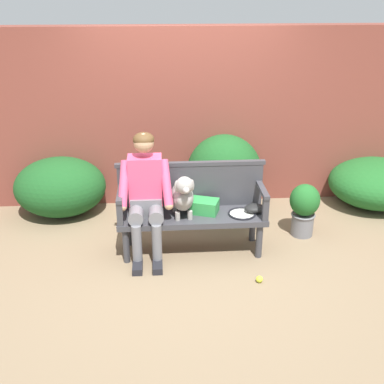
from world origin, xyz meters
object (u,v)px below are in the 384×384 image
garden_bench (192,219)px  tennis_ball (259,279)px  person_seated (146,191)px  baseball_glove (255,208)px  dog_on_bench (183,195)px  potted_plant (304,207)px  sports_bag (204,206)px  tennis_racket (243,212)px

garden_bench → tennis_ball: bearing=-46.6°
person_seated → baseball_glove: bearing=0.1°
person_seated → tennis_ball: person_seated is taller
dog_on_bench → baseball_glove: size_ratio=2.24×
person_seated → potted_plant: bearing=8.9°
garden_bench → baseball_glove: size_ratio=6.96×
person_seated → sports_bag: bearing=3.8°
dog_on_bench → baseball_glove: (0.76, 0.06, -0.20)m
baseball_glove → potted_plant: size_ratio=0.36×
dog_on_bench → sports_bag: dog_on_bench is taller
tennis_ball → potted_plant: bearing=53.3°
person_seated → dog_on_bench: size_ratio=2.66×
tennis_racket → potted_plant: size_ratio=0.90×
potted_plant → tennis_ball: bearing=-126.7°
tennis_racket → tennis_ball: 0.74m
sports_bag → tennis_ball: bearing=-54.8°
dog_on_bench → baseball_glove: dog_on_bench is taller
dog_on_bench → tennis_ball: 1.12m
sports_bag → tennis_ball: 0.95m
baseball_glove → sports_bag: sports_bag is taller
tennis_racket → sports_bag: 0.41m
garden_bench → potted_plant: bearing=11.7°
baseball_glove → sports_bag: (-0.53, 0.04, 0.03)m
person_seated → dog_on_bench: 0.38m
dog_on_bench → sports_bag: 0.30m
baseball_glove → tennis_racket: bearing=-178.2°
sports_bag → potted_plant: size_ratio=0.46×
tennis_racket → potted_plant: bearing=21.1°
garden_bench → potted_plant: size_ratio=2.49×
tennis_racket → baseball_glove: baseball_glove is taller
dog_on_bench → tennis_racket: size_ratio=0.89×
sports_bag → potted_plant: 1.18m
garden_bench → tennis_racket: (0.53, -0.02, 0.07)m
garden_bench → tennis_racket: size_ratio=2.78×
dog_on_bench → tennis_ball: dog_on_bench is taller
person_seated → baseball_glove: 1.15m
baseball_glove → tennis_ball: 0.78m
dog_on_bench → sports_bag: (0.23, 0.09, -0.17)m
tennis_ball → potted_plant: 1.17m
person_seated → tennis_ball: size_ratio=19.80×
baseball_glove → tennis_ball: size_ratio=3.33×
sports_bag → tennis_ball: (0.47, -0.67, -0.47)m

